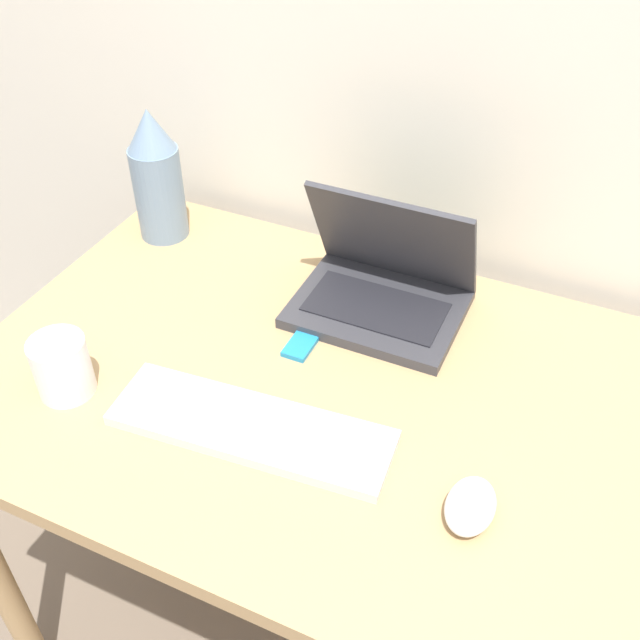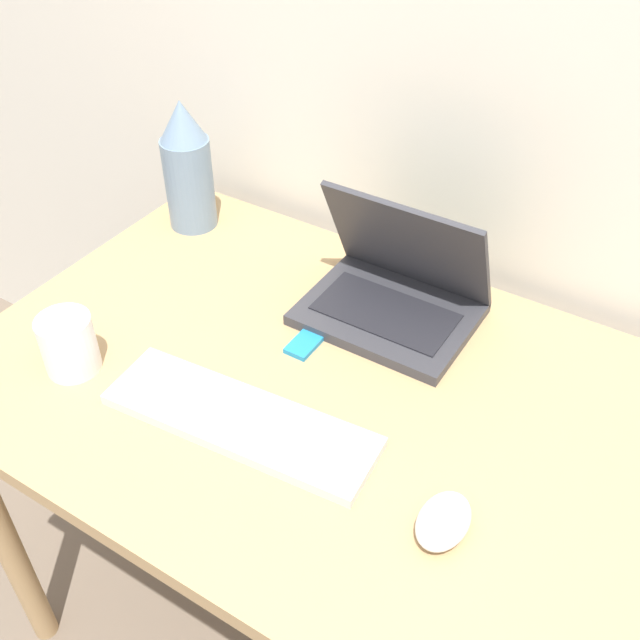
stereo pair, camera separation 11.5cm
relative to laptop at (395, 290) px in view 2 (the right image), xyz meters
name	(u,v)px [view 2 (the right image)]	position (x,y,z in m)	size (l,w,h in m)	color
wall_back	(518,5)	(0.06, 0.23, 0.43)	(6.00, 0.05, 2.50)	silver
desk	(359,442)	(0.06, -0.22, -0.14)	(1.30, 0.77, 0.77)	tan
laptop	(395,290)	(0.00, 0.00, 0.00)	(0.29, 0.22, 0.22)	#333338
keyboard	(240,420)	(-0.07, -0.36, -0.04)	(0.43, 0.16, 0.02)	silver
mouse	(443,521)	(0.26, -0.37, -0.03)	(0.07, 0.10, 0.04)	silver
vase	(187,166)	(-0.48, 0.04, 0.08)	(0.10, 0.10, 0.27)	slate
mp3_player	(303,345)	(-0.08, -0.16, -0.04)	(0.04, 0.06, 0.01)	#1E7FB7
mug	(69,344)	(-0.37, -0.40, 0.00)	(0.09, 0.09, 0.10)	white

